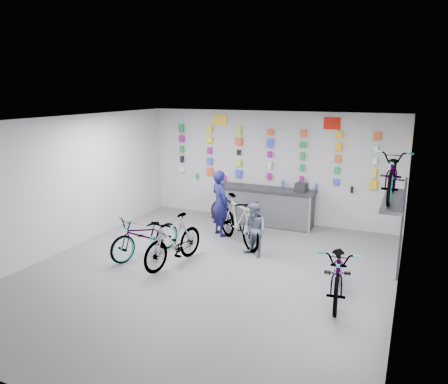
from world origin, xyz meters
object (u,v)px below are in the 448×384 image
at_px(counter, 264,207).
at_px(bike_center, 174,241).
at_px(clerk, 220,203).
at_px(bike_left, 146,235).
at_px(customer, 254,230).
at_px(bike_service, 238,220).
at_px(bike_right, 339,270).

xyz_separation_m(counter, bike_center, (-0.81, -3.41, 0.04)).
bearing_deg(counter, clerk, -118.80).
xyz_separation_m(bike_left, clerk, (0.90, 1.93, 0.35)).
bearing_deg(customer, bike_service, 163.11).
height_order(bike_center, customer, customer).
bearing_deg(bike_service, bike_center, -163.86).
relative_size(bike_center, bike_service, 0.90).
height_order(bike_left, bike_center, bike_center).
distance_m(bike_center, clerk, 2.14).
bearing_deg(bike_center, counter, 87.78).
bearing_deg(counter, customer, -76.50).
height_order(counter, bike_right, bike_right).
distance_m(counter, bike_center, 3.51).
relative_size(counter, customer, 2.25).
distance_m(bike_center, bike_right, 3.37).
distance_m(bike_right, customer, 2.36).
xyz_separation_m(bike_center, clerk, (0.10, 2.12, 0.30)).
height_order(bike_right, bike_service, bike_service).
height_order(counter, bike_service, bike_service).
bearing_deg(clerk, bike_right, -177.29).
height_order(bike_left, clerk, clerk).
distance_m(counter, bike_service, 1.74).
height_order(clerk, customer, clerk).
xyz_separation_m(bike_left, bike_service, (1.57, 1.49, 0.11)).
relative_size(bike_center, bike_right, 0.89).
bearing_deg(bike_left, bike_service, 62.95).
height_order(counter, bike_left, counter).
xyz_separation_m(counter, customer, (0.55, -2.31, 0.11)).
bearing_deg(counter, bike_center, -103.31).
xyz_separation_m(bike_left, bike_center, (0.80, -0.19, 0.05)).
bearing_deg(counter, bike_left, -116.56).
distance_m(bike_left, clerk, 2.16).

